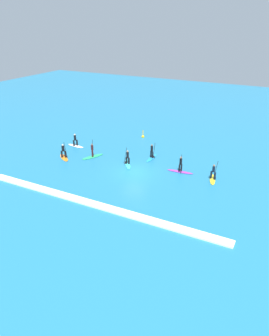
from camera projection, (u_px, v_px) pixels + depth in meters
name	position (u px, v px, depth m)	size (l,w,h in m)	color
ground_plane	(134.00, 172.00, 36.00)	(120.00, 120.00, 0.00)	#1E6B93
surfer_on_yellow_board	(213.00, 176.00, 34.08)	(1.25, 2.68, 2.18)	yellow
surfer_on_green_board	(93.00, 154.00, 39.77)	(1.92, 3.00, 2.27)	#23B266
surfer_on_teal_board	(128.00, 161.00, 37.70)	(2.16, 2.80, 2.13)	#33C6CC
surfer_on_blue_board	(152.00, 155.00, 39.36)	(0.70, 2.84, 2.08)	#1E8CD1
surfer_on_white_board	(75.00, 143.00, 43.17)	(2.72, 0.96, 1.77)	white
surfer_on_orange_board	(64.00, 154.00, 39.46)	(2.50, 2.08, 2.12)	orange
surfer_on_purple_board	(180.00, 168.00, 35.78)	(3.00, 0.89, 2.36)	purple
marker_buoy	(143.00, 136.00, 46.50)	(0.44, 0.44, 1.20)	yellow
wave_crest	(95.00, 204.00, 29.50)	(25.47, 0.90, 0.18)	white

